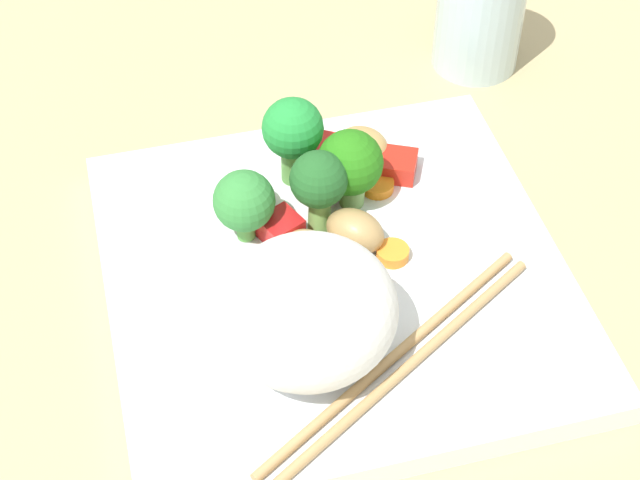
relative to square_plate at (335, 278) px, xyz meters
The scene contains 20 objects.
ground_plane 1.92cm from the square_plate, ahead, with size 110.00×110.00×2.00cm, color tan.
square_plate is the anchor object (origin of this frame).
rice_mound 7.98cm from the square_plate, 61.25° to the left, with size 9.96×10.17×7.30cm, color white.
broccoli_floret_0 6.12cm from the square_plate, 87.75° to the right, with size 3.71×3.71×5.75cm.
broccoli_floret_1 10.01cm from the square_plate, 85.98° to the right, with size 4.07×4.07×6.47cm.
broccoli_floret_2 7.37cm from the square_plate, 113.69° to the right, with size 4.30×4.30×5.71cm.
broccoli_floret_3 7.47cm from the square_plate, 41.89° to the right, with size 3.94×3.94×5.02cm.
carrot_slice_0 3.97cm from the square_plate, behind, with size 2.07×2.07×0.76cm, color orange.
carrot_slice_1 1.27cm from the square_plate, 150.36° to the left, with size 2.06×2.06×0.69cm, color orange.
carrot_slice_2 7.77cm from the square_plate, 126.51° to the right, with size 2.20×2.20×0.70cm, color orange.
pepper_chunk_0 9.84cm from the square_plate, 130.92° to the right, with size 2.42×2.51×1.44cm, color red.
pepper_chunk_1 10.10cm from the square_plate, 99.42° to the right, with size 2.98×2.92×1.57cm, color red.
pepper_chunk_2 4.71cm from the square_plate, 51.74° to the right, with size 2.38×2.27×1.69cm, color red.
chicken_piece_0 3.24cm from the square_plate, 136.46° to the right, with size 3.90×2.78×2.64cm, color tan.
chicken_piece_1 2.77cm from the square_plate, 36.39° to the right, with size 2.99×2.82×1.95cm, color tan.
chicken_piece_2 10.66cm from the square_plate, 115.10° to the right, with size 3.72×3.24×2.15cm, color tan.
chicken_piece_3 6.51cm from the square_plate, 94.69° to the right, with size 2.99×2.40×2.11cm, color tan.
chicken_piece_4 7.82cm from the square_plate, 57.23° to the right, with size 3.08×2.83×2.38cm, color tan.
chopstick_pair 8.35cm from the square_plate, 101.41° to the left, with size 19.52×12.77×0.61cm.
drinking_glass 26.60cm from the square_plate, 129.86° to the right, with size 6.73×6.73×10.33cm, color silver.
Camera 1 is at (11.22, 39.84, 48.60)cm, focal length 56.28 mm.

